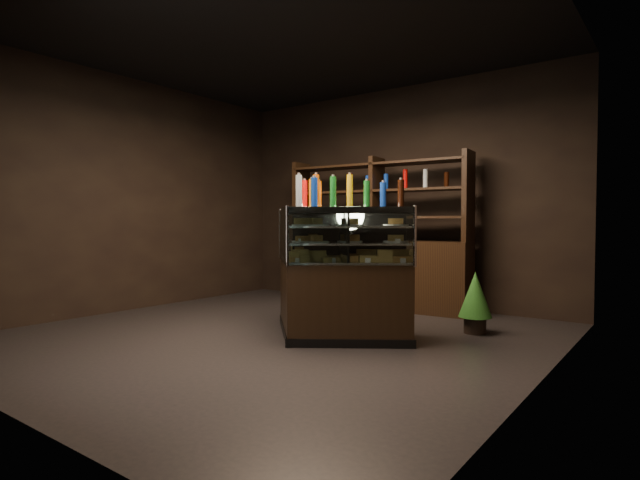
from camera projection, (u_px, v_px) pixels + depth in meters
The scene contains 7 objects.
ground at pixel (275, 335), 5.02m from camera, with size 5.00×5.00×0.00m, color black.
room_shell at pixel (275, 141), 4.95m from camera, with size 5.02×5.02×3.01m.
display_case at pixel (330, 293), 4.94m from camera, with size 1.78×1.26×1.29m.
food_display at pixel (329, 241), 4.92m from camera, with size 1.46×0.90×0.40m.
bottles_top at pixel (330, 194), 4.91m from camera, with size 1.29×0.75×0.30m.
potted_conifer at pixel (475, 293), 5.10m from camera, with size 0.33×0.33×0.72m.
back_shelving at pixel (376, 262), 6.66m from camera, with size 2.52×0.59×2.00m.
Camera 1 is at (3.32, -3.74, 1.13)m, focal length 28.00 mm.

